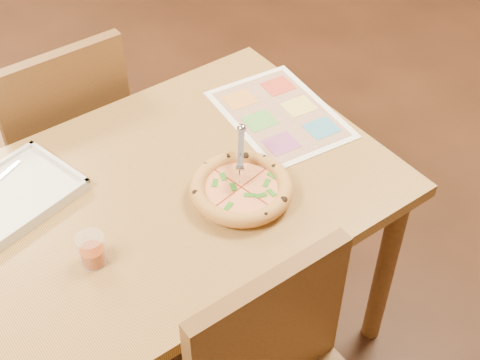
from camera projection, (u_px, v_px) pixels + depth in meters
dining_table at (153, 219)px, 1.84m from camera, size 1.30×0.85×0.72m
chair_far at (62, 126)px, 2.23m from camera, size 0.42×0.42×0.47m
plate at (240, 192)px, 1.78m from camera, size 0.29×0.29×0.01m
pizza at (241, 188)px, 1.76m from camera, size 0.28×0.28×0.04m
pizza_cutter at (241, 155)px, 1.77m from camera, size 0.10×0.13×0.09m
appetizer_tray at (4, 202)px, 1.75m from camera, size 0.41×0.33×0.06m
glass_tumbler at (92, 251)px, 1.59m from camera, size 0.07×0.07×0.09m
menu at (280, 114)px, 2.03m from camera, size 0.35×0.45×0.00m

